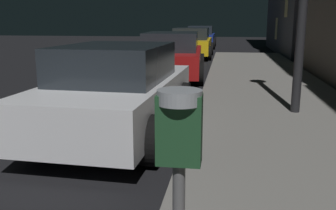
{
  "coord_description": "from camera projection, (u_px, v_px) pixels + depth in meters",
  "views": [
    {
      "loc": [
        4.54,
        -2.03,
        1.8
      ],
      "look_at": [
        4.06,
        1.12,
        1.08
      ],
      "focal_mm": 40.3,
      "sensor_mm": 36.0,
      "label": 1
    }
  ],
  "objects": [
    {
      "name": "car_white",
      "position": [
        117.0,
        91.0,
        5.97
      ],
      "size": [
        2.09,
        4.11,
        1.43
      ],
      "color": "silver",
      "rests_on": "ground"
    },
    {
      "name": "car_red",
      "position": [
        172.0,
        55.0,
        11.84
      ],
      "size": [
        2.21,
        4.55,
        1.43
      ],
      "color": "maroon",
      "rests_on": "ground"
    },
    {
      "name": "car_blue",
      "position": [
        201.0,
        37.0,
        24.84
      ],
      "size": [
        1.99,
        4.58,
        1.43
      ],
      "color": "navy",
      "rests_on": "ground"
    },
    {
      "name": "car_yellow_cab",
      "position": [
        192.0,
        43.0,
        18.41
      ],
      "size": [
        2.07,
        4.38,
        1.43
      ],
      "color": "gold",
      "rests_on": "ground"
    },
    {
      "name": "parking_meter",
      "position": [
        179.0,
        166.0,
        1.62
      ],
      "size": [
        0.19,
        0.19,
        1.37
      ],
      "color": "#59595B",
      "rests_on": "sidewalk"
    }
  ]
}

